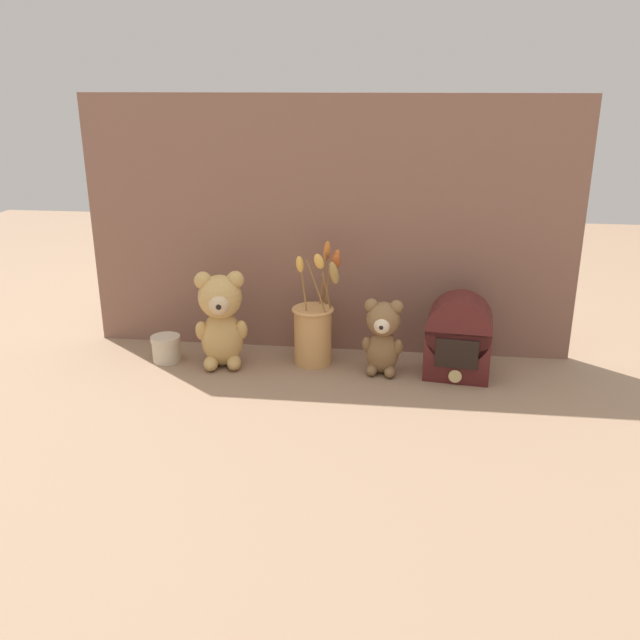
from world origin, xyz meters
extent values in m
plane|color=#8E7056|center=(0.00, 0.00, 0.00)|extent=(4.00, 4.00, 0.00)
cube|color=#845B4C|center=(0.00, 0.17, 0.32)|extent=(1.25, 0.02, 0.65)
ellipsoid|color=tan|center=(-0.24, 0.02, 0.07)|extent=(0.12, 0.10, 0.14)
sphere|color=tan|center=(-0.24, 0.02, 0.18)|extent=(0.11, 0.11, 0.11)
sphere|color=#D1B289|center=(-0.24, -0.02, 0.17)|extent=(0.05, 0.05, 0.05)
sphere|color=black|center=(-0.23, -0.04, 0.17)|extent=(0.01, 0.01, 0.01)
sphere|color=tan|center=(-0.21, 0.02, 0.22)|extent=(0.04, 0.04, 0.04)
sphere|color=tan|center=(-0.28, 0.01, 0.22)|extent=(0.04, 0.04, 0.04)
ellipsoid|color=tan|center=(-0.20, 0.02, 0.09)|extent=(0.04, 0.05, 0.06)
ellipsoid|color=tan|center=(-0.29, 0.00, 0.09)|extent=(0.04, 0.05, 0.06)
ellipsoid|color=tan|center=(-0.21, -0.01, 0.02)|extent=(0.05, 0.06, 0.04)
ellipsoid|color=tan|center=(-0.27, -0.02, 0.02)|extent=(0.05, 0.06, 0.04)
ellipsoid|color=olive|center=(0.15, 0.02, 0.05)|extent=(0.08, 0.07, 0.11)
sphere|color=olive|center=(0.15, 0.02, 0.14)|extent=(0.08, 0.08, 0.08)
sphere|color=beige|center=(0.15, -0.01, 0.13)|extent=(0.04, 0.04, 0.04)
sphere|color=black|center=(0.15, -0.03, 0.13)|extent=(0.01, 0.01, 0.01)
sphere|color=olive|center=(0.18, 0.02, 0.17)|extent=(0.03, 0.03, 0.03)
sphere|color=olive|center=(0.12, 0.02, 0.17)|extent=(0.03, 0.03, 0.03)
ellipsoid|color=olive|center=(0.19, 0.01, 0.07)|extent=(0.03, 0.04, 0.05)
ellipsoid|color=olive|center=(0.12, 0.02, 0.07)|extent=(0.03, 0.04, 0.05)
ellipsoid|color=olive|center=(0.17, -0.01, 0.01)|extent=(0.03, 0.05, 0.03)
ellipsoid|color=olive|center=(0.13, 0.00, 0.01)|extent=(0.03, 0.05, 0.03)
cylinder|color=tan|center=(-0.02, 0.06, 0.07)|extent=(0.09, 0.09, 0.15)
torus|color=tan|center=(-0.02, 0.06, 0.14)|extent=(0.10, 0.10, 0.01)
cylinder|color=olive|center=(-0.04, 0.04, 0.21)|extent=(0.02, 0.02, 0.12)
ellipsoid|color=gold|center=(-0.05, 0.03, 0.26)|extent=(0.03, 0.03, 0.04)
cylinder|color=olive|center=(0.01, 0.09, 0.20)|extent=(0.04, 0.04, 0.11)
ellipsoid|color=orange|center=(0.03, 0.10, 0.26)|extent=(0.04, 0.04, 0.06)
cylinder|color=olive|center=(-0.01, 0.02, 0.21)|extent=(0.05, 0.02, 0.13)
ellipsoid|color=gold|center=(0.00, 0.00, 0.28)|extent=(0.04, 0.03, 0.04)
cylinder|color=olive|center=(0.00, 0.08, 0.22)|extent=(0.02, 0.02, 0.14)
ellipsoid|color=orange|center=(0.01, 0.09, 0.28)|extent=(0.03, 0.03, 0.05)
cylinder|color=olive|center=(0.01, 0.07, 0.20)|extent=(0.02, 0.04, 0.11)
ellipsoid|color=#C65B28|center=(0.03, 0.08, 0.26)|extent=(0.03, 0.04, 0.05)
cylinder|color=olive|center=(0.01, 0.04, 0.20)|extent=(0.02, 0.04, 0.10)
ellipsoid|color=tan|center=(0.03, 0.04, 0.24)|extent=(0.04, 0.05, 0.07)
cube|color=#4C1919|center=(0.33, 0.02, 0.06)|extent=(0.17, 0.12, 0.13)
cylinder|color=#4C1919|center=(0.33, 0.02, 0.13)|extent=(0.17, 0.12, 0.15)
cube|color=black|center=(0.33, -0.03, 0.08)|extent=(0.10, 0.02, 0.07)
cylinder|color=#D6BC7A|center=(0.33, -0.03, 0.02)|extent=(0.03, 0.01, 0.03)
cylinder|color=beige|center=(-0.39, 0.02, 0.03)|extent=(0.07, 0.07, 0.06)
cylinder|color=beige|center=(-0.39, 0.02, 0.06)|extent=(0.07, 0.07, 0.01)
camera|label=1|loc=(0.19, -1.51, 0.67)|focal=38.00mm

